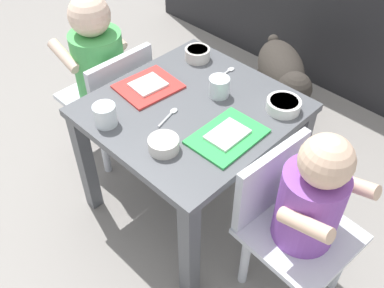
{
  "coord_description": "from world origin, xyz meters",
  "views": [
    {
      "loc": [
        0.72,
        -0.73,
        1.27
      ],
      "look_at": [
        0.0,
        0.0,
        0.29
      ],
      "focal_mm": 40.61,
      "sensor_mm": 36.0,
      "label": 1
    }
  ],
  "objects_px": {
    "water_cup_left": "(219,88)",
    "spoon_by_right_tray": "(169,115)",
    "seated_child_left": "(100,64)",
    "veggie_bowl_far": "(197,54)",
    "dining_table": "(192,126)",
    "seated_child_right": "(306,203)",
    "veggie_bowl_near": "(284,105)",
    "food_tray_left": "(148,86)",
    "food_tray_right": "(227,136)",
    "cereal_bowl_right_side": "(164,144)",
    "water_cup_right": "(105,116)",
    "spoon_by_left_tray": "(227,72)",
    "dog": "(283,73)"
  },
  "relations": [
    {
      "from": "seated_child_left",
      "to": "food_tray_left",
      "type": "xyz_separation_m",
      "value": [
        0.27,
        -0.01,
        0.05
      ]
    },
    {
      "from": "dining_table",
      "to": "spoon_by_left_tray",
      "type": "bearing_deg",
      "value": 101.84
    },
    {
      "from": "veggie_bowl_near",
      "to": "spoon_by_right_tray",
      "type": "distance_m",
      "value": 0.34
    },
    {
      "from": "veggie_bowl_far",
      "to": "spoon_by_left_tray",
      "type": "relative_size",
      "value": 0.87
    },
    {
      "from": "seated_child_right",
      "to": "veggie_bowl_near",
      "type": "distance_m",
      "value": 0.32
    },
    {
      "from": "food_tray_left",
      "to": "water_cup_right",
      "type": "relative_size",
      "value": 2.98
    },
    {
      "from": "food_tray_left",
      "to": "spoon_by_right_tray",
      "type": "bearing_deg",
      "value": -18.21
    },
    {
      "from": "seated_child_left",
      "to": "cereal_bowl_right_side",
      "type": "xyz_separation_m",
      "value": [
        0.52,
        -0.16,
        0.06
      ]
    },
    {
      "from": "dog",
      "to": "seated_child_left",
      "type": "bearing_deg",
      "value": -117.44
    },
    {
      "from": "dining_table",
      "to": "seated_child_left",
      "type": "xyz_separation_m",
      "value": [
        -0.44,
        -0.02,
        0.04
      ]
    },
    {
      "from": "food_tray_right",
      "to": "veggie_bowl_near",
      "type": "relative_size",
      "value": 2.05
    },
    {
      "from": "veggie_bowl_far",
      "to": "cereal_bowl_right_side",
      "type": "bearing_deg",
      "value": -57.31
    },
    {
      "from": "food_tray_left",
      "to": "water_cup_left",
      "type": "xyz_separation_m",
      "value": [
        0.19,
        0.13,
        0.02
      ]
    },
    {
      "from": "food_tray_left",
      "to": "water_cup_right",
      "type": "height_order",
      "value": "water_cup_right"
    },
    {
      "from": "water_cup_right",
      "to": "spoon_by_right_tray",
      "type": "relative_size",
      "value": 0.67
    },
    {
      "from": "spoon_by_right_tray",
      "to": "food_tray_right",
      "type": "bearing_deg",
      "value": 15.19
    },
    {
      "from": "seated_child_left",
      "to": "water_cup_right",
      "type": "xyz_separation_m",
      "value": [
        0.32,
        -0.21,
        0.07
      ]
    },
    {
      "from": "spoon_by_left_tray",
      "to": "seated_child_left",
      "type": "bearing_deg",
      "value": -149.8
    },
    {
      "from": "veggie_bowl_far",
      "to": "cereal_bowl_right_side",
      "type": "distance_m",
      "value": 0.46
    },
    {
      "from": "dining_table",
      "to": "seated_child_left",
      "type": "height_order",
      "value": "seated_child_left"
    },
    {
      "from": "water_cup_left",
      "to": "cereal_bowl_right_side",
      "type": "distance_m",
      "value": 0.29
    },
    {
      "from": "spoon_by_left_tray",
      "to": "spoon_by_right_tray",
      "type": "relative_size",
      "value": 1.01
    },
    {
      "from": "food_tray_left",
      "to": "veggie_bowl_near",
      "type": "distance_m",
      "value": 0.43
    },
    {
      "from": "food_tray_right",
      "to": "seated_child_left",
      "type": "bearing_deg",
      "value": 179.39
    },
    {
      "from": "dining_table",
      "to": "veggie_bowl_far",
      "type": "distance_m",
      "value": 0.28
    },
    {
      "from": "dining_table",
      "to": "water_cup_left",
      "type": "distance_m",
      "value": 0.15
    },
    {
      "from": "food_tray_right",
      "to": "seated_child_right",
      "type": "bearing_deg",
      "value": 1.06
    },
    {
      "from": "dog",
      "to": "water_cup_left",
      "type": "distance_m",
      "value": 0.61
    },
    {
      "from": "food_tray_right",
      "to": "spoon_by_right_tray",
      "type": "relative_size",
      "value": 2.13
    },
    {
      "from": "seated_child_left",
      "to": "cereal_bowl_right_side",
      "type": "distance_m",
      "value": 0.54
    },
    {
      "from": "seated_child_right",
      "to": "spoon_by_left_tray",
      "type": "bearing_deg",
      "value": 154.26
    },
    {
      "from": "dining_table",
      "to": "spoon_by_right_tray",
      "type": "height_order",
      "value": "spoon_by_right_tray"
    },
    {
      "from": "food_tray_right",
      "to": "spoon_by_right_tray",
      "type": "bearing_deg",
      "value": -164.81
    },
    {
      "from": "dining_table",
      "to": "food_tray_left",
      "type": "relative_size",
      "value": 2.95
    },
    {
      "from": "water_cup_left",
      "to": "spoon_by_left_tray",
      "type": "distance_m",
      "value": 0.13
    },
    {
      "from": "seated_child_left",
      "to": "veggie_bowl_far",
      "type": "distance_m",
      "value": 0.35
    },
    {
      "from": "water_cup_left",
      "to": "veggie_bowl_near",
      "type": "xyz_separation_m",
      "value": [
        0.19,
        0.08,
        -0.01
      ]
    },
    {
      "from": "dining_table",
      "to": "veggie_bowl_far",
      "type": "relative_size",
      "value": 6.72
    },
    {
      "from": "dining_table",
      "to": "spoon_by_right_tray",
      "type": "bearing_deg",
      "value": -101.48
    },
    {
      "from": "dining_table",
      "to": "seated_child_left",
      "type": "distance_m",
      "value": 0.44
    },
    {
      "from": "seated_child_right",
      "to": "spoon_by_left_tray",
      "type": "height_order",
      "value": "seated_child_right"
    },
    {
      "from": "water_cup_left",
      "to": "spoon_by_right_tray",
      "type": "height_order",
      "value": "water_cup_left"
    },
    {
      "from": "seated_child_left",
      "to": "spoon_by_right_tray",
      "type": "bearing_deg",
      "value": -7.57
    },
    {
      "from": "food_tray_left",
      "to": "water_cup_left",
      "type": "distance_m",
      "value": 0.23
    },
    {
      "from": "food_tray_right",
      "to": "veggie_bowl_far",
      "type": "height_order",
      "value": "veggie_bowl_far"
    },
    {
      "from": "dining_table",
      "to": "water_cup_right",
      "type": "bearing_deg",
      "value": -117.67
    },
    {
      "from": "cereal_bowl_right_side",
      "to": "veggie_bowl_near",
      "type": "height_order",
      "value": "cereal_bowl_right_side"
    },
    {
      "from": "seated_child_left",
      "to": "food_tray_left",
      "type": "relative_size",
      "value": 3.35
    },
    {
      "from": "food_tray_left",
      "to": "spoon_by_right_tray",
      "type": "height_order",
      "value": "food_tray_left"
    },
    {
      "from": "seated_child_right",
      "to": "veggie_bowl_far",
      "type": "xyz_separation_m",
      "value": [
        -0.61,
        0.22,
        0.08
      ]
    }
  ]
}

